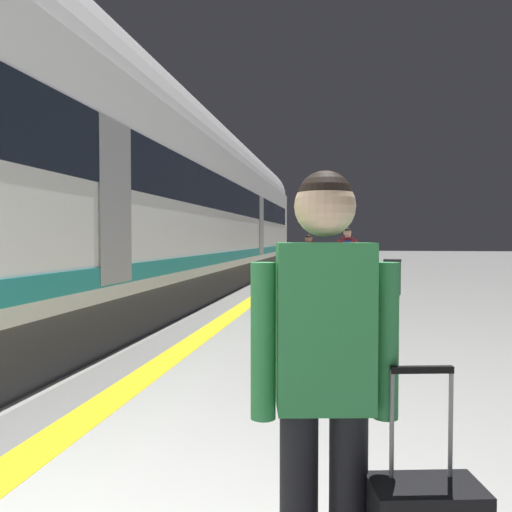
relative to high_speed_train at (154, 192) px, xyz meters
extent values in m
cube|color=yellow|center=(2.16, -0.11, -2.50)|extent=(0.36, 80.00, 0.01)
cube|color=slate|center=(1.80, -0.11, -2.50)|extent=(0.67, 80.00, 0.01)
cube|color=#38383D|center=(0.00, -0.49, -2.15)|extent=(2.67, 30.43, 0.70)
cube|color=white|center=(0.00, -0.49, -0.35)|extent=(2.90, 31.70, 2.90)
cylinder|color=white|center=(0.00, -0.49, 1.05)|extent=(2.84, 31.06, 2.84)
cube|color=black|center=(0.00, -0.49, 0.00)|extent=(2.93, 29.80, 0.80)
cube|color=#197F7F|center=(0.00, -0.49, -1.50)|extent=(2.94, 31.06, 0.24)
cone|color=white|center=(0.00, 16.66, -0.60)|extent=(2.75, 2.60, 2.75)
cube|color=gray|center=(1.46, -5.25, -0.60)|extent=(0.02, 0.90, 2.00)
cube|color=gray|center=(1.46, 6.64, -0.60)|extent=(0.02, 0.90, 2.00)
cube|color=#338C4C|center=(4.15, -9.45, -1.36)|extent=(0.37, 0.26, 0.60)
cylinder|color=#338C4C|center=(4.37, -9.43, -1.41)|extent=(0.09, 0.09, 0.56)
cylinder|color=#338C4C|center=(3.94, -9.50, -1.41)|extent=(0.09, 0.09, 0.56)
sphere|color=beige|center=(4.15, -9.45, -0.93)|extent=(0.22, 0.22, 0.22)
sphere|color=black|center=(4.15, -9.45, -0.91)|extent=(0.20, 0.20, 0.20)
cylinder|color=gray|center=(4.59, -9.44, -1.70)|extent=(0.02, 0.02, 0.38)
cylinder|color=gray|center=(4.39, -9.48, -1.70)|extent=(0.02, 0.02, 0.38)
cube|color=black|center=(4.49, -9.46, -1.51)|extent=(0.22, 0.07, 0.02)
cylinder|color=brown|center=(3.23, 3.26, -2.12)|extent=(0.13, 0.13, 0.77)
cylinder|color=brown|center=(3.40, 3.22, -2.12)|extent=(0.13, 0.13, 0.77)
cube|color=red|center=(3.31, 3.24, -1.46)|extent=(0.34, 0.25, 0.55)
cylinder|color=red|center=(3.12, 3.29, -1.50)|extent=(0.08, 0.08, 0.51)
cylinder|color=red|center=(3.51, 3.21, -1.50)|extent=(0.08, 0.08, 0.51)
sphere|color=#A37556|center=(3.31, 3.24, -1.06)|extent=(0.20, 0.20, 0.20)
sphere|color=black|center=(3.31, 3.24, -1.04)|extent=(0.19, 0.19, 0.19)
cube|color=black|center=(3.29, 3.11, -1.44)|extent=(0.26, 0.18, 0.37)
ellipsoid|color=brown|center=(3.63, 3.03, -2.35)|extent=(0.44, 0.26, 0.30)
torus|color=brown|center=(3.63, 3.03, -2.25)|extent=(0.22, 0.02, 0.22)
cylinder|color=black|center=(4.29, 3.75, -2.07)|extent=(0.14, 0.14, 0.87)
cylinder|color=black|center=(4.48, 3.75, -2.07)|extent=(0.14, 0.14, 0.87)
cube|color=red|center=(4.38, 3.75, -1.33)|extent=(0.35, 0.21, 0.62)
cylinder|color=red|center=(4.16, 3.75, -1.38)|extent=(0.09, 0.09, 0.58)
cylinder|color=red|center=(4.61, 3.76, -1.38)|extent=(0.09, 0.09, 0.58)
sphere|color=beige|center=(4.38, 3.75, -0.88)|extent=(0.23, 0.23, 0.23)
sphere|color=black|center=(4.38, 3.75, -0.85)|extent=(0.21, 0.21, 0.21)
cube|color=navy|center=(4.38, 3.59, -1.30)|extent=(0.27, 0.15, 0.41)
cube|color=black|center=(4.06, 3.55, -2.14)|extent=(0.41, 0.28, 0.61)
cube|color=black|center=(4.04, 3.67, -2.21)|extent=(0.31, 0.07, 0.34)
cylinder|color=black|center=(3.93, 3.46, -2.47)|extent=(0.03, 0.06, 0.06)
cylinder|color=black|center=(4.21, 3.51, -2.47)|extent=(0.03, 0.06, 0.06)
cylinder|color=#383842|center=(4.37, 8.42, -2.09)|extent=(0.14, 0.14, 0.84)
cylinder|color=#383842|center=(4.55, 8.47, -2.09)|extent=(0.14, 0.14, 0.84)
cube|color=blue|center=(4.46, 8.45, -1.37)|extent=(0.38, 0.28, 0.60)
cylinder|color=blue|center=(4.24, 8.40, -1.42)|extent=(0.09, 0.09, 0.56)
cylinder|color=blue|center=(4.67, 8.51, -1.42)|extent=(0.09, 0.09, 0.56)
sphere|color=beige|center=(4.46, 8.45, -0.94)|extent=(0.22, 0.22, 0.22)
sphere|color=black|center=(4.46, 8.45, -0.91)|extent=(0.20, 0.20, 0.20)
cube|color=brown|center=(4.50, 8.30, -1.35)|extent=(0.29, 0.20, 0.40)
cube|color=#596038|center=(4.78, 8.23, -2.14)|extent=(0.43, 0.32, 0.61)
cube|color=#596038|center=(4.75, 8.34, -2.22)|extent=(0.30, 0.10, 0.33)
cylinder|color=black|center=(4.66, 8.13, -2.47)|extent=(0.04, 0.06, 0.06)
cylinder|color=black|center=(4.93, 8.21, -2.47)|extent=(0.04, 0.06, 0.06)
cylinder|color=gray|center=(4.69, 8.15, -1.65)|extent=(0.02, 0.02, 0.38)
cylinder|color=gray|center=(4.90, 8.21, -1.65)|extent=(0.02, 0.02, 0.38)
cube|color=black|center=(4.80, 8.18, -1.46)|extent=(0.22, 0.08, 0.02)
cylinder|color=#2D6638|center=(5.53, 2.61, -2.08)|extent=(0.44, 0.44, 0.85)
cylinder|color=#262628|center=(5.53, 2.61, -1.62)|extent=(0.46, 0.46, 0.06)
camera|label=1|loc=(4.21, -11.33, -1.05)|focal=36.60mm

